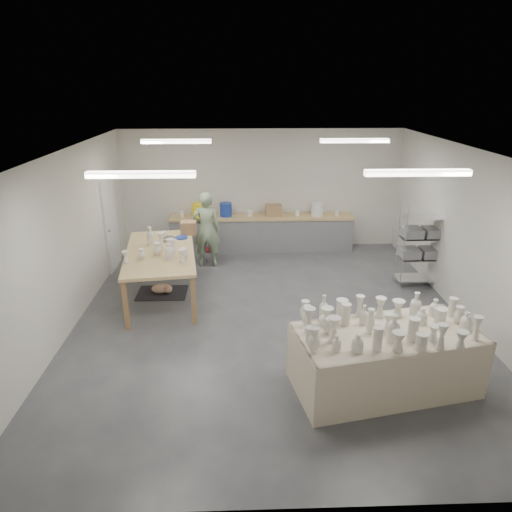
{
  "coord_description": "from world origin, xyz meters",
  "views": [
    {
      "loc": [
        -0.52,
        -7.39,
        4.05
      ],
      "look_at": [
        -0.25,
        0.46,
        1.05
      ],
      "focal_mm": 32.0,
      "sensor_mm": 36.0,
      "label": 1
    }
  ],
  "objects_px": {
    "potter": "(206,230)",
    "work_table": "(163,251)",
    "drying_table": "(384,357)",
    "red_stool": "(208,250)"
  },
  "relations": [
    {
      "from": "drying_table",
      "to": "red_stool",
      "type": "xyz_separation_m",
      "value": [
        -2.76,
        4.95,
        -0.21
      ]
    },
    {
      "from": "potter",
      "to": "drying_table",
      "type": "bearing_deg",
      "value": 117.59
    },
    {
      "from": "drying_table",
      "to": "work_table",
      "type": "bearing_deg",
      "value": 127.18
    },
    {
      "from": "potter",
      "to": "red_stool",
      "type": "bearing_deg",
      "value": -92.96
    },
    {
      "from": "potter",
      "to": "work_table",
      "type": "bearing_deg",
      "value": 61.89
    },
    {
      "from": "work_table",
      "to": "red_stool",
      "type": "xyz_separation_m",
      "value": [
        0.74,
        1.84,
        -0.68
      ]
    },
    {
      "from": "drying_table",
      "to": "work_table",
      "type": "relative_size",
      "value": 0.97
    },
    {
      "from": "drying_table",
      "to": "work_table",
      "type": "xyz_separation_m",
      "value": [
        -3.5,
        3.11,
        0.48
      ]
    },
    {
      "from": "work_table",
      "to": "red_stool",
      "type": "height_order",
      "value": "work_table"
    },
    {
      "from": "drying_table",
      "to": "red_stool",
      "type": "distance_m",
      "value": 5.67
    }
  ]
}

